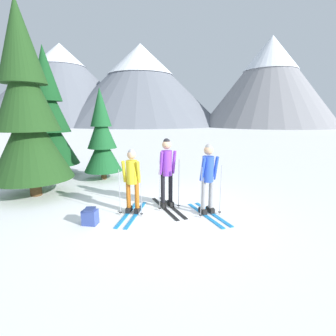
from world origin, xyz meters
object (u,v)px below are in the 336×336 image
object	(u,v)px
pine_tree_near	(27,111)
pine_tree_far	(102,139)
skier_in_purple	(167,170)
backpack_on_snow_front	(90,217)
skier_in_yellow	(132,178)
pine_tree_mid	(49,119)
skier_in_blue	(208,176)

from	to	relation	value
pine_tree_near	pine_tree_far	distance (m)	2.74
skier_in_purple	backpack_on_snow_front	xyz separation A→B (m)	(-1.77, -1.02, -0.85)
skier_in_yellow	backpack_on_snow_front	xyz separation A→B (m)	(-0.90, -0.66, -0.72)
pine_tree_near	backpack_on_snow_front	size ratio (longest dim) A/B	14.68
skier_in_yellow	skier_in_purple	xyz separation A→B (m)	(0.87, 0.36, 0.13)
skier_in_yellow	pine_tree_mid	distance (m)	5.70
skier_in_yellow	skier_in_purple	distance (m)	0.95
skier_in_purple	backpack_on_snow_front	distance (m)	2.21
pine_tree_far	backpack_on_snow_front	bearing A→B (deg)	-82.23
skier_in_purple	pine_tree_mid	size ratio (longest dim) A/B	0.37
pine_tree_mid	pine_tree_far	distance (m)	2.40
skier_in_yellow	skier_in_blue	xyz separation A→B (m)	(1.85, -0.14, 0.07)
pine_tree_far	skier_in_blue	bearing A→B (deg)	-47.43
pine_tree_near	pine_tree_far	xyz separation A→B (m)	(1.67, 1.94, -0.98)
skier_in_blue	pine_tree_mid	world-z (taller)	pine_tree_mid
backpack_on_snow_front	skier_in_blue	bearing A→B (deg)	10.73
pine_tree_near	pine_tree_mid	world-z (taller)	pine_tree_near
skier_in_yellow	skier_in_purple	world-z (taller)	skier_in_purple
pine_tree_far	backpack_on_snow_front	size ratio (longest dim) A/B	9.04
skier_in_purple	backpack_on_snow_front	bearing A→B (deg)	-150.06
skier_in_purple	pine_tree_near	distance (m)	4.44
pine_tree_near	skier_in_blue	bearing A→B (deg)	-18.50
skier_in_blue	backpack_on_snow_front	bearing A→B (deg)	-169.27
skier_in_blue	pine_tree_far	size ratio (longest dim) A/B	0.51
skier_in_yellow	pine_tree_mid	bearing A→B (deg)	131.31
pine_tree_mid	skier_in_purple	bearing A→B (deg)	-40.03
skier_in_blue	backpack_on_snow_front	world-z (taller)	skier_in_blue
skier_in_blue	pine_tree_near	distance (m)	5.50
pine_tree_mid	pine_tree_far	world-z (taller)	pine_tree_mid
skier_in_yellow	skier_in_purple	size ratio (longest dim) A/B	0.94
pine_tree_near	skier_in_purple	bearing A→B (deg)	-16.33
skier_in_purple	skier_in_blue	bearing A→B (deg)	-26.76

